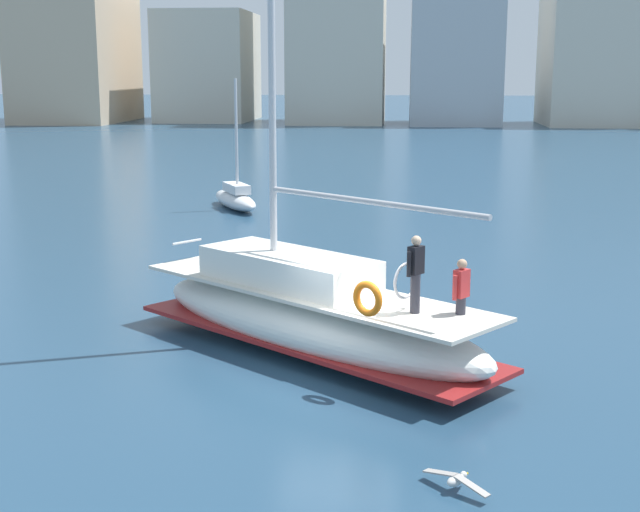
# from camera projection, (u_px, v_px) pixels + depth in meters

# --- Properties ---
(ground_plane) EXTENTS (400.00, 400.00, 0.00)m
(ground_plane) POSITION_uv_depth(u_px,v_px,m) (338.00, 380.00, 18.20)
(ground_plane) COLOR navy
(main_sailboat) EXTENTS (9.04, 7.81, 12.43)m
(main_sailboat) POSITION_uv_depth(u_px,v_px,m) (309.00, 313.00, 19.84)
(main_sailboat) COLOR white
(main_sailboat) RESTS_ON ground
(moored_catamaran) EXTENTS (3.29, 4.77, 5.85)m
(moored_catamaran) POSITION_uv_depth(u_px,v_px,m) (235.00, 198.00, 40.33)
(moored_catamaran) COLOR silver
(moored_catamaran) RESTS_ON ground
(seagull) EXTENTS (0.99, 0.90, 0.18)m
(seagull) POSITION_uv_depth(u_px,v_px,m) (456.00, 480.00, 13.37)
(seagull) COLOR silver
(seagull) RESTS_ON ground
(waterfront_buildings) EXTENTS (86.43, 19.76, 25.87)m
(waterfront_buildings) POSITION_uv_depth(u_px,v_px,m) (356.00, 34.00, 102.59)
(waterfront_buildings) COLOR #C6AD8E
(waterfront_buildings) RESTS_ON ground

